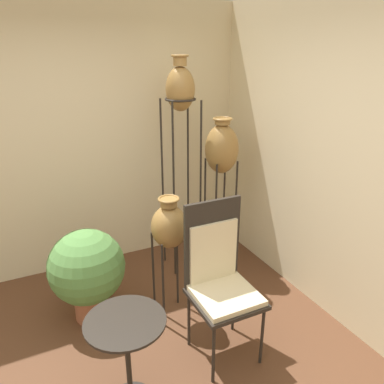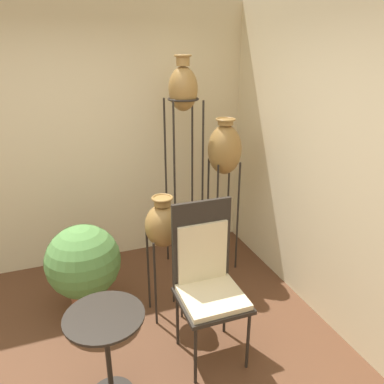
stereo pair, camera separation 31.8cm
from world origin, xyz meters
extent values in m
cube|color=beige|center=(0.00, 1.95, 1.35)|extent=(7.84, 0.06, 2.70)
cube|color=beige|center=(1.95, 0.00, 1.35)|extent=(0.06, 7.84, 2.70)
cylinder|color=#28231E|center=(0.94, 1.28, 0.89)|extent=(0.02, 0.02, 1.79)
cylinder|color=#28231E|center=(1.23, 1.28, 0.89)|extent=(0.02, 0.02, 1.79)
cylinder|color=#28231E|center=(0.94, 1.58, 0.89)|extent=(0.02, 0.02, 1.79)
cylinder|color=#28231E|center=(1.23, 1.58, 0.89)|extent=(0.02, 0.02, 1.79)
torus|color=#28231E|center=(1.09, 1.43, 1.79)|extent=(0.30, 0.30, 0.02)
ellipsoid|color=olive|center=(1.09, 1.43, 1.88)|extent=(0.27, 0.27, 0.41)
cylinder|color=olive|center=(1.09, 1.43, 2.13)|extent=(0.12, 0.12, 0.09)
torus|color=olive|center=(1.09, 1.43, 2.17)|extent=(0.16, 0.16, 0.02)
cylinder|color=#28231E|center=(1.34, 1.16, 0.60)|extent=(0.02, 0.02, 1.19)
cylinder|color=#28231E|center=(1.58, 1.16, 0.60)|extent=(0.02, 0.02, 1.19)
cylinder|color=#28231E|center=(1.34, 1.39, 0.60)|extent=(0.02, 0.02, 1.19)
cylinder|color=#28231E|center=(1.58, 1.39, 0.60)|extent=(0.02, 0.02, 1.19)
torus|color=#28231E|center=(1.46, 1.27, 1.19)|extent=(0.24, 0.24, 0.02)
ellipsoid|color=olive|center=(1.46, 1.27, 1.30)|extent=(0.33, 0.33, 0.49)
cylinder|color=olive|center=(1.46, 1.27, 1.57)|extent=(0.15, 0.15, 0.05)
torus|color=olive|center=(1.46, 1.27, 1.60)|extent=(0.19, 0.19, 0.02)
cylinder|color=#28231E|center=(0.53, 0.60, 0.39)|extent=(0.02, 0.02, 0.79)
cylinder|color=#28231E|center=(0.76, 0.60, 0.39)|extent=(0.02, 0.02, 0.79)
cylinder|color=#28231E|center=(0.53, 0.83, 0.39)|extent=(0.02, 0.02, 0.79)
cylinder|color=#28231E|center=(0.76, 0.83, 0.39)|extent=(0.02, 0.02, 0.79)
torus|color=#28231E|center=(0.65, 0.71, 0.79)|extent=(0.24, 0.24, 0.02)
ellipsoid|color=olive|center=(0.65, 0.71, 0.87)|extent=(0.30, 0.30, 0.37)
cylinder|color=olive|center=(0.65, 0.71, 1.08)|extent=(0.14, 0.14, 0.06)
torus|color=olive|center=(0.65, 0.71, 1.12)|extent=(0.18, 0.18, 0.02)
cylinder|color=#28231E|center=(0.62, -0.10, 0.25)|extent=(0.02, 0.02, 0.50)
cylinder|color=#28231E|center=(1.03, -0.10, 0.25)|extent=(0.02, 0.02, 0.50)
cylinder|color=#28231E|center=(0.63, 0.30, 0.25)|extent=(0.02, 0.02, 0.50)
cylinder|color=#28231E|center=(1.04, 0.30, 0.25)|extent=(0.02, 0.02, 0.50)
cube|color=#28231E|center=(0.83, 0.10, 0.51)|extent=(0.48, 0.48, 0.03)
cube|color=beige|center=(0.83, 0.10, 0.55)|extent=(0.45, 0.44, 0.04)
cube|color=#28231E|center=(0.83, 0.32, 0.87)|extent=(0.46, 0.03, 0.69)
cube|color=beige|center=(0.83, 0.30, 0.80)|extent=(0.39, 0.03, 0.48)
cylinder|color=#28231E|center=(0.05, 0.00, 0.34)|extent=(0.04, 0.04, 0.65)
cylinder|color=#28231E|center=(0.05, 0.00, 0.67)|extent=(0.51, 0.51, 0.02)
cylinder|color=#B26647|center=(0.00, 0.99, 0.13)|extent=(0.28, 0.28, 0.27)
torus|color=#B26647|center=(0.00, 0.99, 0.27)|extent=(0.31, 0.31, 0.02)
sphere|color=#568E47|center=(0.00, 0.99, 0.51)|extent=(0.65, 0.65, 0.65)
camera|label=1|loc=(-0.40, -1.84, 2.24)|focal=35.00mm
camera|label=2|loc=(-0.10, -1.97, 2.24)|focal=35.00mm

